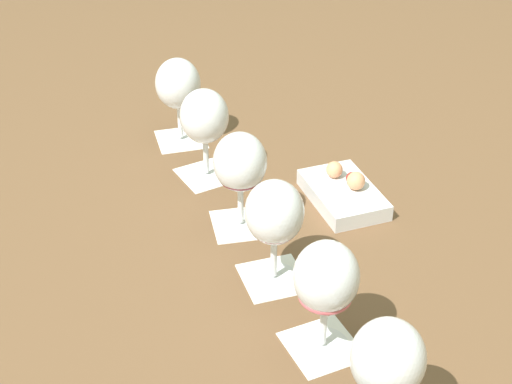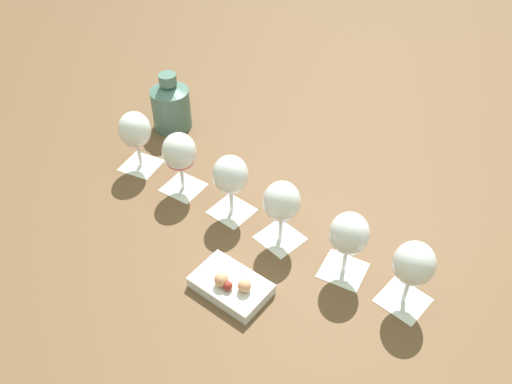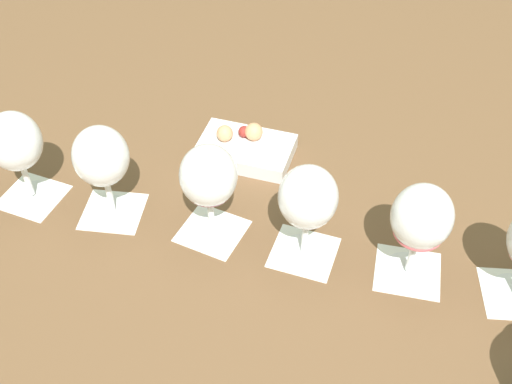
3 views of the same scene
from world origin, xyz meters
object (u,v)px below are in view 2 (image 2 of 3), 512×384
at_px(wine_glass_4, 349,236).
at_px(ceramic_vase, 171,105).
at_px(wine_glass_0, 135,132).
at_px(wine_glass_5, 413,266).
at_px(wine_glass_3, 282,204).
at_px(snack_dish, 231,285).
at_px(wine_glass_2, 230,177).
at_px(wine_glass_1, 179,154).

height_order(wine_glass_4, ceramic_vase, ceramic_vase).
height_order(wine_glass_0, wine_glass_5, same).
bearing_deg(wine_glass_3, snack_dish, -143.79).
bearing_deg(ceramic_vase, wine_glass_4, -69.30).
relative_size(wine_glass_5, ceramic_vase, 0.96).
height_order(wine_glass_0, ceramic_vase, ceramic_vase).
xyz_separation_m(wine_glass_3, wine_glass_5, (0.19, -0.25, 0.00)).
distance_m(wine_glass_5, ceramic_vase, 0.85).
bearing_deg(wine_glass_5, snack_dish, 158.04).
distance_m(wine_glass_2, wine_glass_4, 0.32).
height_order(wine_glass_1, wine_glass_3, same).
bearing_deg(wine_glass_5, wine_glass_1, 126.56).
bearing_deg(ceramic_vase, wine_glass_3, -74.17).
relative_size(ceramic_vase, snack_dish, 0.89).
distance_m(wine_glass_4, snack_dish, 0.27).
height_order(wine_glass_2, snack_dish, wine_glass_2).
distance_m(wine_glass_5, snack_dish, 0.38).
bearing_deg(wine_glass_1, wine_glass_4, -53.71).
bearing_deg(wine_glass_5, wine_glass_4, 127.49).
xyz_separation_m(wine_glass_1, wine_glass_2, (0.10, -0.12, -0.00)).
distance_m(wine_glass_3, ceramic_vase, 0.55).
xyz_separation_m(wine_glass_4, wine_glass_5, (0.09, -0.11, -0.00)).
bearing_deg(wine_glass_5, wine_glass_3, 127.08).
height_order(wine_glass_3, ceramic_vase, ceramic_vase).
xyz_separation_m(wine_glass_3, ceramic_vase, (-0.15, 0.53, -0.04)).
relative_size(wine_glass_1, wine_glass_5, 1.00).
xyz_separation_m(wine_glass_1, wine_glass_5, (0.37, -0.50, -0.00)).
bearing_deg(wine_glass_2, wine_glass_5, -53.82).
relative_size(wine_glass_1, ceramic_vase, 0.96).
bearing_deg(wine_glass_3, wine_glass_2, 124.27).
height_order(wine_glass_5, ceramic_vase, ceramic_vase).
relative_size(wine_glass_5, snack_dish, 0.86).
relative_size(wine_glass_3, ceramic_vase, 0.96).
distance_m(wine_glass_3, wine_glass_4, 0.17).
relative_size(wine_glass_2, wine_glass_4, 1.00).
distance_m(wine_glass_1, ceramic_vase, 0.29).
distance_m(wine_glass_0, wine_glass_3, 0.46).
height_order(wine_glass_0, wine_glass_4, same).
relative_size(wine_glass_4, wine_glass_5, 1.00).
xyz_separation_m(wine_glass_4, ceramic_vase, (-0.25, 0.66, -0.04)).
height_order(wine_glass_4, snack_dish, wine_glass_4).
xyz_separation_m(wine_glass_0, wine_glass_2, (0.19, -0.25, -0.00)).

